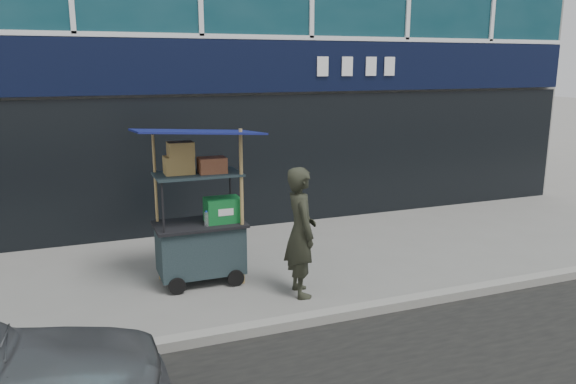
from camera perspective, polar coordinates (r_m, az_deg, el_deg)
name	(u,v)px	position (r m, az deg, el deg)	size (l,w,h in m)	color
ground	(284,320)	(6.77, -0.36, -12.91)	(80.00, 80.00, 0.00)	slate
curb	(291,323)	(6.58, 0.27, -13.14)	(80.00, 0.18, 0.12)	gray
vendor_cart	(201,228)	(7.73, -8.84, -3.67)	(1.61, 1.14, 2.17)	black
vendor_man	(301,232)	(7.20, 1.30, -4.07)	(0.62, 0.40, 1.69)	#26281D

